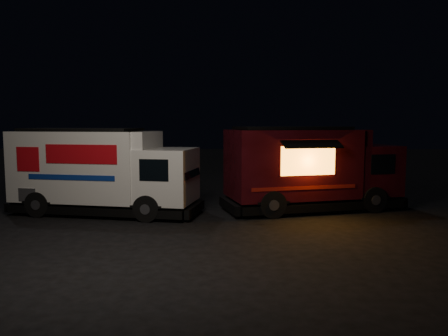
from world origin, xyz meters
TOP-DOWN VIEW (x-y plane):
  - ground at (0.00, 0.00)m, footprint 80.00×80.00m
  - white_truck at (-2.51, 2.19)m, footprint 6.66×3.25m
  - red_truck at (4.63, 3.03)m, footprint 6.72×3.94m

SIDE VIEW (x-z plane):
  - ground at x=0.00m, z-range 0.00..0.00m
  - white_truck at x=-2.51m, z-range 0.00..2.89m
  - red_truck at x=4.63m, z-range 0.00..2.95m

